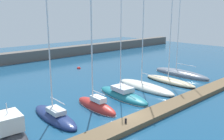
# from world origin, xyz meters

# --- Properties ---
(ground_plane) EXTENTS (120.00, 120.00, 0.00)m
(ground_plane) POSITION_xyz_m (0.00, 0.00, 0.00)
(ground_plane) COLOR navy
(dock_pier) EXTENTS (45.11, 2.15, 0.51)m
(dock_pier) POSITION_xyz_m (0.00, -1.32, 0.25)
(dock_pier) COLOR brown
(dock_pier) RESTS_ON ground_plane
(motorboat_charcoal_third) EXTENTS (3.02, 7.41, 3.50)m
(motorboat_charcoal_third) POSITION_xyz_m (-9.84, 3.93, 0.54)
(motorboat_charcoal_third) COLOR #2D2D33
(motorboat_charcoal_third) RESTS_ON ground_plane
(sailboat_navy_fourth) EXTENTS (2.33, 7.57, 12.16)m
(sailboat_navy_fourth) POSITION_xyz_m (-5.08, 4.81, 0.28)
(sailboat_navy_fourth) COLOR navy
(sailboat_navy_fourth) RESTS_ON ground_plane
(sailboat_red_fifth) EXTENTS (1.89, 6.44, 12.13)m
(sailboat_red_fifth) POSITION_xyz_m (-0.36, 4.18, 0.36)
(sailboat_red_fifth) COLOR #B72D28
(sailboat_red_fifth) RESTS_ON ground_plane
(sailboat_teal_sixth) EXTENTS (3.19, 8.67, 15.26)m
(sailboat_teal_sixth) POSITION_xyz_m (4.37, 4.83, 0.31)
(sailboat_teal_sixth) COLOR #19707F
(sailboat_teal_sixth) RESTS_ON ground_plane
(sailboat_ivory_seventh) EXTENTS (3.06, 9.62, 19.24)m
(sailboat_ivory_seventh) POSITION_xyz_m (9.10, 5.20, 0.32)
(sailboat_ivory_seventh) COLOR silver
(sailboat_ivory_seventh) RESTS_ON ground_plane
(sailboat_sand_eighth) EXTENTS (2.55, 8.78, 14.43)m
(sailboat_sand_eighth) POSITION_xyz_m (14.10, 4.70, 0.30)
(sailboat_sand_eighth) COLOR beige
(sailboat_sand_eighth) RESTS_ON ground_plane
(sailboat_slate_ninth) EXTENTS (3.01, 10.37, 21.10)m
(sailboat_slate_ninth) POSITION_xyz_m (19.22, 6.06, 0.29)
(sailboat_slate_ninth) COLOR slate
(sailboat_slate_ninth) RESTS_ON ground_plane
(mooring_buoy_red) EXTENTS (0.73, 0.73, 0.73)m
(mooring_buoy_red) POSITION_xyz_m (9.63, 21.67, 0.00)
(mooring_buoy_red) COLOR red
(mooring_buoy_red) RESTS_ON ground_plane
(dock_bollard) EXTENTS (0.20, 0.20, 0.44)m
(dock_bollard) POSITION_xyz_m (-1.41, -1.32, 0.73)
(dock_bollard) COLOR black
(dock_bollard) RESTS_ON dock_pier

